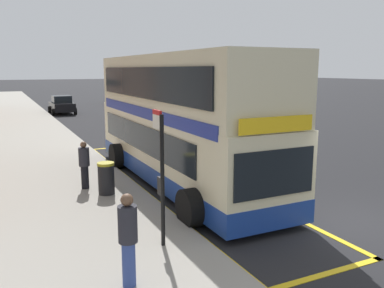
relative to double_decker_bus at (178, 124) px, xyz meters
name	(u,v)px	position (x,y,z in m)	size (l,w,h in m)	color
ground_plane	(90,111)	(2.46, 26.39, -2.06)	(260.00, 260.00, 0.00)	black
pavement_near	(11,114)	(-4.54, 26.39, -1.99)	(6.00, 76.00, 0.14)	gray
double_decker_bus	(178,124)	(0.00, 0.00, 0.00)	(3.23, 10.83, 4.40)	beige
bus_bay_markings	(177,182)	(-0.04, 0.03, -2.06)	(3.01, 14.59, 0.01)	gold
bus_stop_sign	(161,169)	(-2.53, -4.78, -0.22)	(0.09, 0.51, 2.94)	black
parked_car_black_behind	(62,105)	(-0.34, 25.03, -1.26)	(2.09, 4.20, 1.62)	black
parked_car_maroon_ahead	(118,97)	(7.14, 33.25, -1.26)	(2.09, 4.20, 1.62)	maroon
pedestrian_waiting_near_sign	(128,236)	(-3.70, -6.15, -1.00)	(0.34, 0.34, 1.70)	#33478C
pedestrian_further_back	(84,163)	(-3.21, 0.22, -1.10)	(0.34, 0.34, 1.54)	black
litter_bin	(106,178)	(-2.73, -0.65, -1.43)	(0.52, 0.52, 0.99)	black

